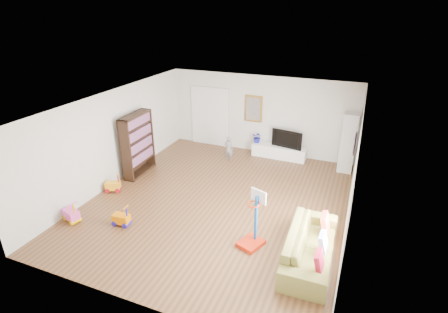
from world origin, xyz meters
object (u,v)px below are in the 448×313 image
at_px(bookshelf, 138,144).
at_px(sofa, 310,246).
at_px(media_console, 279,152).
at_px(basketball_hoop, 252,220).

height_order(bookshelf, sofa, bookshelf).
distance_m(media_console, basketball_hoop, 4.95).
height_order(bookshelf, basketball_hoop, bookshelf).
bearing_deg(bookshelf, basketball_hoop, -28.09).
bearing_deg(bookshelf, media_console, 34.70).
relative_size(media_console, basketball_hoop, 1.40).
relative_size(media_console, sofa, 0.79).
height_order(media_console, basketball_hoop, basketball_hoop).
bearing_deg(basketball_hoop, sofa, 21.79).
bearing_deg(media_console, bookshelf, -142.10).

